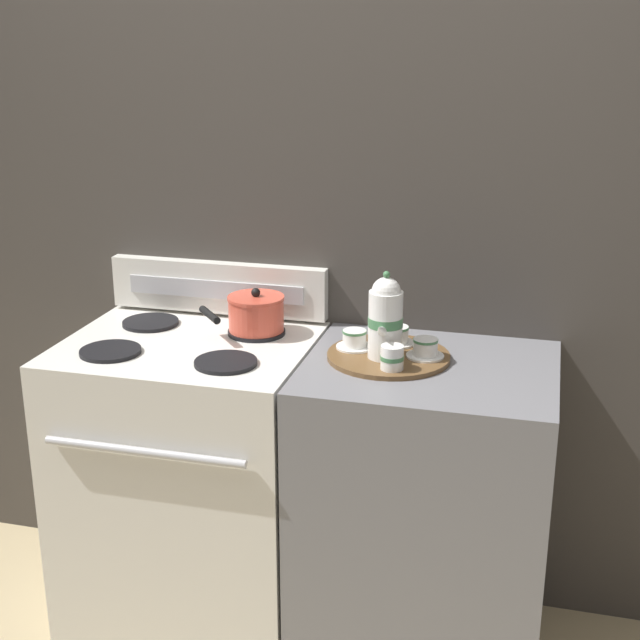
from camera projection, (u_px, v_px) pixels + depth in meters
ground_plane at (303, 625)px, 2.87m from camera, size 6.00×6.00×0.00m
wall_back at (329, 270)px, 2.83m from camera, size 6.00×0.05×2.20m
stove at (193, 482)px, 2.81m from camera, size 0.74×0.63×0.95m
control_panel at (218, 287)px, 2.89m from camera, size 0.73×0.05×0.17m
side_counter at (424, 513)px, 2.64m from camera, size 0.71×0.60×0.94m
saucepan at (255, 313)px, 2.73m from camera, size 0.25×0.24×0.13m
serving_tray at (388, 356)px, 2.54m from camera, size 0.35×0.35×0.01m
teapot at (386, 317)px, 2.48m from camera, size 0.10×0.16×0.25m
teacup_left at (397, 335)px, 2.61m from camera, size 0.11×0.11×0.05m
teacup_right at (425, 348)px, 2.51m from camera, size 0.11×0.11×0.05m
teacup_front at (355, 339)px, 2.58m from camera, size 0.11×0.11×0.05m
creamer_jug at (392, 357)px, 2.42m from camera, size 0.07×0.07×0.07m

